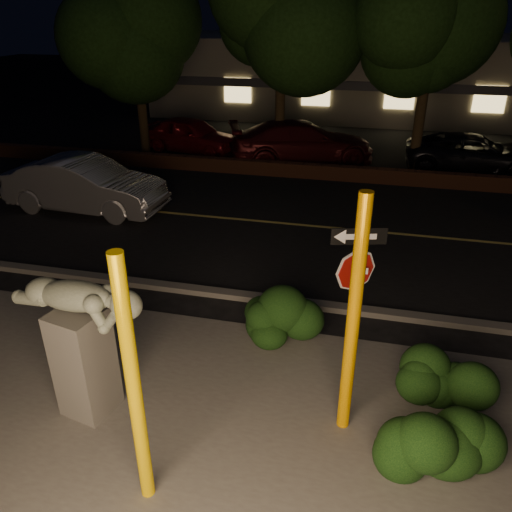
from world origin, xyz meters
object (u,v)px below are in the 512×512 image
at_px(parked_car_darkred, 302,142).
at_px(sculpture, 81,332).
at_px(yellow_pole_left, 134,389).
at_px(silver_sedan, 85,185).
at_px(parked_car_dark, 474,153).
at_px(yellow_pole_right, 353,322).
at_px(parked_car_red, 191,135).
at_px(signpost, 356,271).

bearing_deg(parked_car_darkred, sculpture, 155.70).
relative_size(yellow_pole_left, silver_sedan, 0.71).
distance_m(silver_sedan, parked_car_dark, 13.37).
bearing_deg(parked_car_dark, yellow_pole_right, 166.72).
xyz_separation_m(parked_car_red, parked_car_dark, (10.82, -0.15, -0.05)).
height_order(yellow_pole_left, sculpture, yellow_pole_left).
bearing_deg(parked_car_dark, yellow_pole_left, 160.63).
relative_size(parked_car_red, parked_car_darkred, 0.77).
xyz_separation_m(yellow_pole_left, silver_sedan, (-5.75, 8.50, -0.88)).
xyz_separation_m(yellow_pole_left, signpost, (2.18, 3.11, 0.10)).
bearing_deg(sculpture, parked_car_darkred, 98.13).
distance_m(yellow_pole_right, silver_sedan, 10.54).
bearing_deg(yellow_pole_right, signpost, 91.93).
bearing_deg(yellow_pole_right, parked_car_red, 117.90).
height_order(yellow_pole_left, parked_car_red, yellow_pole_left).
height_order(yellow_pole_left, signpost, yellow_pole_left).
bearing_deg(yellow_pole_left, silver_sedan, 124.08).
bearing_deg(silver_sedan, sculpture, -146.30).
distance_m(yellow_pole_right, parked_car_darkred, 13.56).
height_order(signpost, parked_car_red, signpost).
xyz_separation_m(sculpture, silver_sedan, (-4.37, 7.35, -0.62)).
distance_m(yellow_pole_right, sculpture, 3.67).
height_order(yellow_pole_left, yellow_pole_right, yellow_pole_right).
xyz_separation_m(silver_sedan, parked_car_darkred, (5.32, 6.45, 0.02)).
bearing_deg(yellow_pole_right, silver_sedan, 139.54).
relative_size(yellow_pole_left, parked_car_red, 0.79).
distance_m(silver_sedan, parked_car_red, 6.97).
relative_size(silver_sedan, parked_car_darkred, 0.86).
xyz_separation_m(yellow_pole_left, parked_car_red, (-5.05, 15.44, -0.94)).
height_order(signpost, parked_car_darkred, signpost).
bearing_deg(yellow_pole_left, parked_car_darkred, 91.63).
bearing_deg(parked_car_darkred, signpost, 172.10).
bearing_deg(parked_car_red, parked_car_darkred, -81.48).
bearing_deg(parked_car_dark, parked_car_darkred, 94.42).
relative_size(yellow_pole_right, sculpture, 1.56).
distance_m(yellow_pole_right, parked_car_red, 15.59).
relative_size(silver_sedan, parked_car_dark, 0.98).
xyz_separation_m(signpost, silver_sedan, (-7.93, 5.38, -0.98)).
height_order(silver_sedan, parked_car_darkred, parked_car_darkred).
bearing_deg(parked_car_dark, signpost, 164.90).
bearing_deg(parked_car_red, parked_car_dark, -76.25).
distance_m(signpost, parked_car_red, 14.33).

